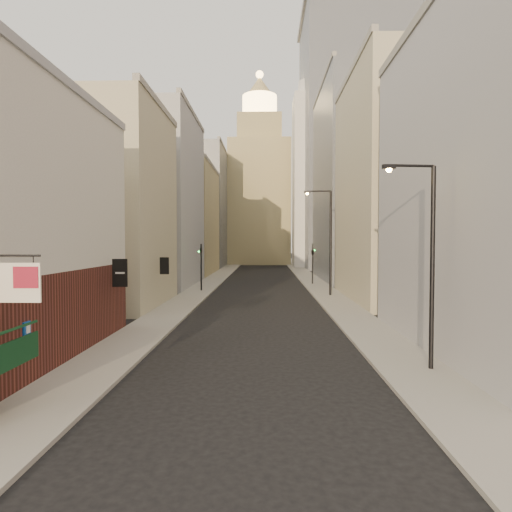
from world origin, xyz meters
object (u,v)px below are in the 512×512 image
Objects in this scene: clock_tower at (260,188)px; traffic_light_left at (201,257)px; streetlamp_near at (427,254)px; white_tower at (313,175)px; streetlamp_mid at (328,236)px; traffic_light_right at (313,254)px.

traffic_light_left is at bearing -95.34° from clock_tower.
streetlamp_near reaches higher than traffic_light_left.
white_tower is 47.69m from traffic_light_left.
white_tower is at bearing 81.31° from streetlamp_near.
streetlamp_near is (7.98, -83.36, -12.87)m from clock_tower.
streetlamp_mid reaches higher than streetlamp_near.
clock_tower is 5.38× the size of streetlamp_near.
streetlamp_near is 0.83× the size of streetlamp_mid.
clock_tower is 8.98× the size of traffic_light_left.
traffic_light_right is at bearing -125.29° from traffic_light_left.
clock_tower is at bearing 89.28° from streetlamp_near.
streetlamp_near is (-3.02, -69.36, -13.84)m from white_tower.
streetlamp_mid is at bearing 99.16° from traffic_light_right.
white_tower is 47.71m from streetlamp_mid.
traffic_light_right is at bearing -81.70° from clock_tower.
traffic_light_left is (-16.25, -42.25, -14.99)m from white_tower.
white_tower is (11.00, -14.00, 0.97)m from clock_tower.
streetlamp_mid is 11.04m from traffic_light_right.
white_tower reaches higher than traffic_light_right.
clock_tower reaches higher than streetlamp_near.
traffic_light_right is (12.40, 7.29, 0.12)m from traffic_light_left.
streetlamp_mid is at bearing -171.45° from traffic_light_left.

